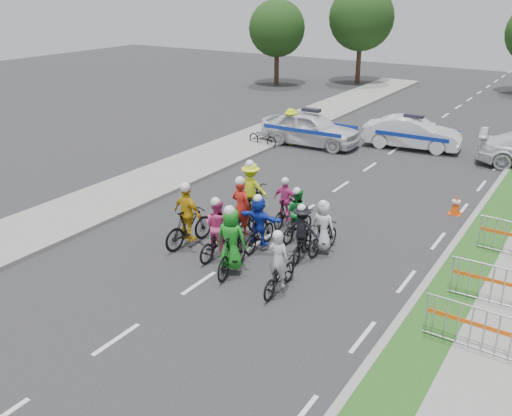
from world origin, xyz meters
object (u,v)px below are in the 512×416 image
Objects in this scene: rider_4 at (302,236)px; tree_3 at (361,18)px; barrier_1 at (492,286)px; rider_6 at (242,218)px; rider_10 at (251,195)px; police_car_1 at (412,133)px; marshal_hiviz at (291,127)px; rider_8 at (297,219)px; police_car_0 at (311,128)px; rider_3 at (188,221)px; tree_0 at (277,28)px; rider_0 at (279,271)px; cone_0 at (456,205)px; barrier_0 at (471,329)px; rider_2 at (218,234)px; rider_9 at (286,207)px; rider_1 at (232,247)px; parked_bike at (263,137)px; rider_5 at (259,226)px; rider_7 at (323,232)px.

tree_3 is at bearing -79.90° from rider_4.
rider_6 is at bearing 179.06° from barrier_1.
police_car_1 is (1.84, 11.26, -0.04)m from rider_10.
marshal_hiviz is at bearing -76.94° from tree_3.
marshal_hiviz is (-5.21, -2.44, 0.14)m from police_car_1.
rider_10 reaches higher than rider_8.
police_car_0 is 2.74× the size of marshal_hiviz.
rider_3 reaches higher than rider_10.
rider_8 is 0.82× the size of rider_10.
rider_10 is at bearing -41.86° from rider_4.
police_car_1 is (-1.04, 13.06, 0.09)m from rider_4.
tree_0 is at bearing -32.01° from marshal_hiviz.
rider_0 is 2.47× the size of cone_0.
rider_6 is 7.66m from barrier_0.
rider_3 is 3.31m from rider_8.
tree_3 is (-13.46, 23.49, 4.55)m from cone_0.
rider_4 is 0.82× the size of rider_10.
rider_0 is 3.39m from rider_6.
rider_2 is 2.39m from rider_4.
rider_10 is at bearing -89.70° from rider_3.
tree_3 is (-9.03, 27.42, 4.24)m from rider_9.
rider_9 is at bearing 169.92° from police_car_1.
cone_0 is at bearing -125.48° from rider_8.
rider_1 reaches higher than parked_bike.
parked_bike is at bearing -62.26° from rider_3.
barrier_1 is (6.67, -1.73, -0.09)m from rider_9.
rider_5 is at bearing -50.40° from rider_0.
rider_8 is at bearing -58.42° from tree_0.
police_car_1 is (1.02, 14.29, 0.05)m from rider_2.
barrier_1 reaches higher than cone_0.
rider_1 is 0.44× the size of police_car_1.
cone_0 is (5.78, 3.90, -0.43)m from rider_10.
rider_0 is 2.07m from rider_4.
rider_10 is at bearing 153.93° from barrier_0.
barrier_0 is (11.39, -12.75, -0.32)m from marshal_hiviz.
rider_7 is 12.56m from police_car_1.
parked_bike is at bearing 158.73° from cone_0.
tree_3 reaches higher than cone_0.
marshal_hiviz is 0.24× the size of tree_3.
police_car_0 is 2.93× the size of parked_bike.
police_car_0 is 0.76× the size of tree_0.
rider_4 reaches higher than parked_bike.
rider_2 reaches higher than parked_bike.
marshal_hiviz is at bearing -38.41° from parked_bike.
police_car_1 is 2.24× the size of barrier_1.
rider_1 reaches higher than rider_2.
police_car_0 is 0.96m from marshal_hiviz.
rider_8 reaches higher than rider_4.
barrier_1 is at bearing 162.52° from marshal_hiviz.
cone_0 is at bearing -46.55° from tree_0.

